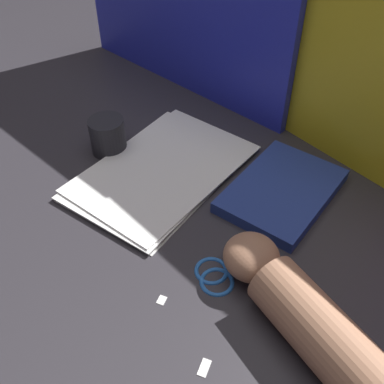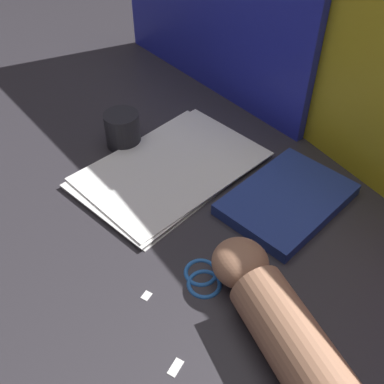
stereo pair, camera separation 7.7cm
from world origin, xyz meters
The scene contains 9 objects.
ground_plane centered at (0.00, 0.00, 0.00)m, with size 6.00×6.00×0.00m, color #2D2B30.
backdrop_panel_center centered at (0.04, 0.37, 0.20)m, with size 0.59×0.14×0.40m.
paper_stack centered at (-0.08, 0.07, 0.01)m, with size 0.27×0.38×0.01m.
book_closed centered at (0.14, 0.17, 0.01)m, with size 0.17×0.24×0.02m.
scissors centered at (0.16, -0.05, 0.00)m, with size 0.14×0.15×0.01m.
hand_forearm centered at (0.30, -0.06, 0.04)m, with size 0.32×0.18×0.08m.
paper_scrap_near centered at (0.12, -0.15, 0.00)m, with size 0.02×0.02×0.00m.
paper_scrap_mid centered at (0.23, -0.19, 0.00)m, with size 0.02×0.03×0.00m.
mug centered at (-0.22, 0.06, 0.04)m, with size 0.07×0.07×0.08m.
Camera 1 is at (0.40, -0.42, 0.59)m, focal length 42.00 mm.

